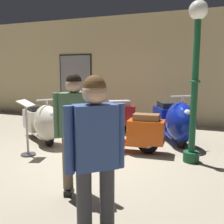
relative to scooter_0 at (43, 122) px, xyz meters
The scene contains 10 objects.
ground_plane 1.49m from the scooter_0, 18.29° to the right, with size 60.00×60.00×0.00m, color gray.
showroom_back_wall 3.70m from the scooter_0, 65.49° to the left, with size 18.00×0.63×3.25m.
scooter_0 is the anchor object (origin of this frame).
scooter_1 1.35m from the scooter_0, 59.84° to the left, with size 1.76×1.37×1.08m.
scooter_2 1.70m from the scooter_0, ahead, with size 1.68×0.62×1.01m.
scooter_3 2.91m from the scooter_0, 20.60° to the left, with size 1.30×1.80×1.09m.
lamppost 3.36m from the scooter_0, ahead, with size 0.31×0.31×2.71m.
visitor_0 2.70m from the scooter_0, 45.07° to the right, with size 0.50×0.34×1.56m.
visitor_1 3.82m from the scooter_0, 47.02° to the right, with size 0.42×0.40×1.56m.
info_stanchion 0.89m from the scooter_0, 73.04° to the right, with size 0.28×0.36×1.05m.
Camera 1 is at (2.16, -4.25, 1.60)m, focal length 41.92 mm.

